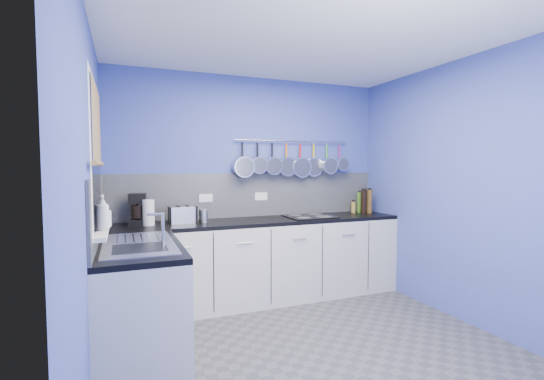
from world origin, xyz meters
TOP-DOWN VIEW (x-y plane):
  - floor at (0.00, 0.00)m, footprint 3.20×3.00m
  - ceiling at (0.00, 0.00)m, footprint 3.20×3.00m
  - wall_back at (0.00, 1.51)m, footprint 3.20×0.02m
  - wall_front at (0.00, -1.51)m, footprint 3.20×0.02m
  - wall_left at (-1.61, 0.00)m, footprint 0.02×3.00m
  - wall_right at (1.61, 0.00)m, footprint 0.02×3.00m
  - backsplash_back at (0.00, 1.49)m, footprint 3.20×0.02m
  - backsplash_left at (-1.59, 0.60)m, footprint 0.02×1.80m
  - cabinet_run_back at (0.00, 1.20)m, footprint 3.20×0.60m
  - worktop_back at (0.00, 1.20)m, footprint 3.20×0.60m
  - cabinet_run_left at (-1.30, 0.30)m, footprint 0.60×1.20m
  - worktop_left at (-1.30, 0.30)m, footprint 0.60×1.20m
  - window_frame at (-1.58, 0.30)m, footprint 0.01×1.00m
  - window_glass at (-1.57, 0.30)m, footprint 0.01×0.90m
  - bamboo_blind at (-1.56, 0.30)m, footprint 0.01×0.90m
  - window_sill at (-1.55, 0.30)m, footprint 0.10×0.98m
  - sink_unit at (-1.30, 0.30)m, footprint 0.50×0.95m
  - mixer_tap at (-1.14, 0.12)m, footprint 0.12×0.08m
  - socket_left at (-0.55, 1.48)m, footprint 0.15×0.01m
  - socket_right at (0.10, 1.48)m, footprint 0.15×0.01m
  - pot_rail at (0.50, 1.45)m, footprint 1.45×0.02m
  - soap_bottle_a at (-1.53, 0.10)m, footprint 0.10×0.10m
  - soap_bottle_b at (-1.53, 0.24)m, footprint 0.10×0.10m
  - paper_towel at (-1.17, 1.21)m, footprint 0.14×0.14m
  - coffee_maker at (-1.27, 1.30)m, footprint 0.20×0.21m
  - toaster at (-0.84, 1.25)m, footprint 0.28×0.18m
  - canister at (-0.63, 1.22)m, footprint 0.11×0.11m
  - hob at (0.58, 1.18)m, footprint 0.53×0.46m
  - pan_0 at (-0.13, 1.44)m, footprint 0.24×0.11m
  - pan_1 at (0.05, 1.44)m, footprint 0.20×0.10m
  - pan_2 at (0.23, 1.44)m, footprint 0.21×0.10m
  - pan_3 at (0.41, 1.44)m, footprint 0.23×0.07m
  - pan_4 at (0.59, 1.44)m, footprint 0.24×0.08m
  - pan_5 at (0.77, 1.44)m, footprint 0.23×0.05m
  - pan_6 at (0.95, 1.44)m, footprint 0.20×0.13m
  - pan_7 at (1.14, 1.44)m, footprint 0.16×0.13m
  - condiment_0 at (1.46, 1.32)m, footprint 0.07×0.07m
  - condiment_1 at (1.37, 1.34)m, footprint 0.05×0.05m
  - condiment_2 at (1.28, 1.34)m, footprint 0.06×0.06m
  - condiment_3 at (1.45, 1.23)m, footprint 0.07×0.07m
  - condiment_4 at (1.35, 1.22)m, footprint 0.07×0.07m

SIDE VIEW (x-z plane):
  - floor at x=0.00m, z-range -0.02..0.00m
  - cabinet_run_back at x=0.00m, z-range 0.00..0.86m
  - cabinet_run_left at x=-1.30m, z-range 0.00..0.86m
  - worktop_back at x=0.00m, z-range 0.86..0.90m
  - worktop_left at x=-1.30m, z-range 0.86..0.90m
  - sink_unit at x=-1.30m, z-range 0.90..0.91m
  - hob at x=0.58m, z-range 0.90..0.91m
  - canister at x=-0.63m, z-range 0.90..1.03m
  - condiment_2 at x=1.28m, z-range 0.90..1.04m
  - toaster at x=-0.84m, z-range 0.90..1.07m
  - paper_towel at x=-1.17m, z-range 0.90..1.15m
  - condiment_1 at x=1.37m, z-range 0.90..1.16m
  - condiment_0 at x=1.46m, z-range 0.90..1.16m
  - mixer_tap at x=-1.14m, z-range 0.90..1.16m
  - window_sill at x=-1.55m, z-range 1.02..1.05m
  - condiment_3 at x=1.45m, z-range 0.90..1.19m
  - condiment_4 at x=1.35m, z-range 0.90..1.19m
  - coffee_maker at x=-1.27m, z-range 0.90..1.21m
  - socket_left at x=-0.55m, z-range 1.09..1.18m
  - socket_right at x=0.10m, z-range 1.09..1.18m
  - soap_bottle_b at x=-1.53m, z-range 1.05..1.22m
  - backsplash_back at x=0.00m, z-range 0.90..1.40m
  - backsplash_left at x=-1.59m, z-range 0.90..1.40m
  - soap_bottle_a at x=-1.53m, z-range 1.05..1.29m
  - wall_back at x=0.00m, z-range 0.00..2.50m
  - wall_front at x=0.00m, z-range 0.00..2.50m
  - wall_left at x=-1.61m, z-range 0.00..2.50m
  - wall_right at x=1.61m, z-range 0.00..2.50m
  - window_glass at x=-1.57m, z-range 1.05..2.05m
  - window_frame at x=-1.58m, z-range 1.00..2.10m
  - pan_4 at x=0.59m, z-range 1.35..1.78m
  - pan_0 at x=-0.13m, z-range 1.35..1.78m
  - pan_5 at x=0.77m, z-range 1.36..1.78m
  - pan_3 at x=0.41m, z-range 1.36..1.78m
  - pan_2 at x=0.23m, z-range 1.38..1.78m
  - pan_6 at x=0.95m, z-range 1.39..1.78m
  - pan_1 at x=0.05m, z-range 1.39..1.78m
  - pan_7 at x=1.14m, z-range 1.43..1.78m
  - bamboo_blind at x=-1.56m, z-range 1.50..2.05m
  - pot_rail at x=0.50m, z-range 1.77..1.79m
  - ceiling at x=0.00m, z-range 2.50..2.52m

